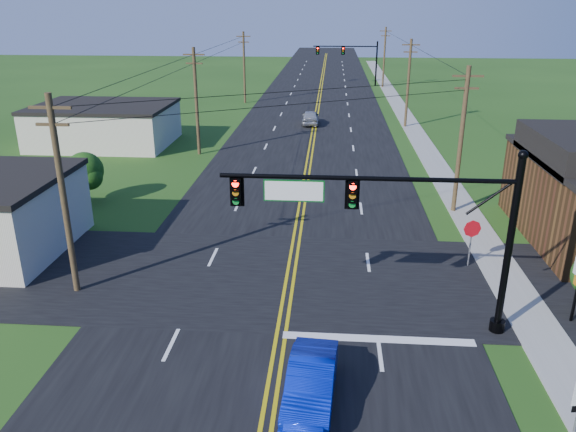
# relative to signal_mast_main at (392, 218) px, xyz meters

# --- Properties ---
(road_main) EXTENTS (16.00, 220.00, 0.04)m
(road_main) POSITION_rel_signal_mast_main_xyz_m (-4.34, 42.00, -4.73)
(road_main) COLOR black
(road_main) RESTS_ON ground
(road_cross) EXTENTS (70.00, 10.00, 0.04)m
(road_cross) POSITION_rel_signal_mast_main_xyz_m (-4.34, 4.00, -4.73)
(road_cross) COLOR black
(road_cross) RESTS_ON ground
(sidewalk) EXTENTS (2.00, 160.00, 0.08)m
(sidewalk) POSITION_rel_signal_mast_main_xyz_m (6.16, 32.00, -4.71)
(sidewalk) COLOR gray
(sidewalk) RESTS_ON ground
(signal_mast_main) EXTENTS (11.30, 0.60, 7.48)m
(signal_mast_main) POSITION_rel_signal_mast_main_xyz_m (0.00, 0.00, 0.00)
(signal_mast_main) COLOR black
(signal_mast_main) RESTS_ON ground
(signal_mast_far) EXTENTS (10.98, 0.60, 7.48)m
(signal_mast_far) POSITION_rel_signal_mast_main_xyz_m (0.10, 72.00, -0.20)
(signal_mast_far) COLOR black
(signal_mast_far) RESTS_ON ground
(cream_bldg_far) EXTENTS (12.20, 9.20, 3.70)m
(cream_bldg_far) POSITION_rel_signal_mast_main_xyz_m (-23.34, 30.00, -2.89)
(cream_bldg_far) COLOR beige
(cream_bldg_far) RESTS_ON ground
(utility_pole_left_a) EXTENTS (1.80, 0.28, 9.00)m
(utility_pole_left_a) POSITION_rel_signal_mast_main_xyz_m (-13.84, 2.00, -0.03)
(utility_pole_left_a) COLOR #3E2B1C
(utility_pole_left_a) RESTS_ON ground
(utility_pole_left_b) EXTENTS (1.80, 0.28, 9.00)m
(utility_pole_left_b) POSITION_rel_signal_mast_main_xyz_m (-13.84, 27.00, -0.03)
(utility_pole_left_b) COLOR #3E2B1C
(utility_pole_left_b) RESTS_ON ground
(utility_pole_left_c) EXTENTS (1.80, 0.28, 9.00)m
(utility_pole_left_c) POSITION_rel_signal_mast_main_xyz_m (-13.84, 54.00, -0.03)
(utility_pole_left_c) COLOR #3E2B1C
(utility_pole_left_c) RESTS_ON ground
(utility_pole_right_a) EXTENTS (1.80, 0.28, 9.00)m
(utility_pole_right_a) POSITION_rel_signal_mast_main_xyz_m (5.46, 14.00, -0.03)
(utility_pole_right_a) COLOR #3E2B1C
(utility_pole_right_a) RESTS_ON ground
(utility_pole_right_b) EXTENTS (1.80, 0.28, 9.00)m
(utility_pole_right_b) POSITION_rel_signal_mast_main_xyz_m (5.46, 40.00, -0.03)
(utility_pole_right_b) COLOR #3E2B1C
(utility_pole_right_b) RESTS_ON ground
(utility_pole_right_c) EXTENTS (1.80, 0.28, 9.00)m
(utility_pole_right_c) POSITION_rel_signal_mast_main_xyz_m (5.46, 70.00, -0.03)
(utility_pole_right_c) COLOR #3E2B1C
(utility_pole_right_c) RESTS_ON ground
(tree_right_back) EXTENTS (3.00, 3.00, 4.10)m
(tree_right_back) POSITION_rel_signal_mast_main_xyz_m (11.66, 18.00, -2.15)
(tree_right_back) COLOR #3E2B1C
(tree_right_back) RESTS_ON ground
(tree_left) EXTENTS (2.40, 2.40, 3.37)m
(tree_left) POSITION_rel_signal_mast_main_xyz_m (-18.34, 14.00, -2.59)
(tree_left) COLOR #3E2B1C
(tree_left) RESTS_ON ground
(blue_car) EXTENTS (1.81, 4.47, 1.44)m
(blue_car) POSITION_rel_signal_mast_main_xyz_m (-2.83, -4.85, -4.03)
(blue_car) COLOR #081CB6
(blue_car) RESTS_ON ground
(distant_car) EXTENTS (1.92, 4.50, 1.51)m
(distant_car) POSITION_rel_signal_mast_main_xyz_m (-4.66, 40.43, -3.99)
(distant_car) COLOR #A8A9AD
(distant_car) RESTS_ON ground
(stop_sign) EXTENTS (0.88, 0.18, 2.48)m
(stop_sign) POSITION_rel_signal_mast_main_xyz_m (4.63, 5.98, -2.96)
(stop_sign) COLOR slate
(stop_sign) RESTS_ON ground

